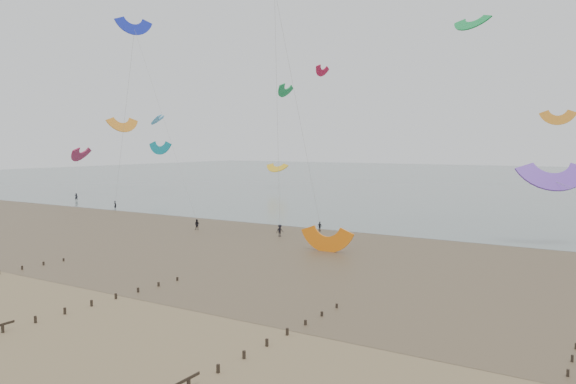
% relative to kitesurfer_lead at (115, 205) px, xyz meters
% --- Properties ---
extents(ground, '(500.00, 500.00, 0.00)m').
position_rel_kitesurfer_lead_xyz_m(ground, '(50.43, -51.55, -0.90)').
color(ground, brown).
rests_on(ground, ground).
extents(sea_and_shore, '(500.00, 665.00, 0.03)m').
position_rel_kitesurfer_lead_xyz_m(sea_and_shore, '(46.35, -17.15, -0.89)').
color(sea_and_shore, '#475654').
rests_on(sea_and_shore, ground).
extents(kitesurfer_lead, '(0.71, 0.51, 1.80)m').
position_rel_kitesurfer_lead_xyz_m(kitesurfer_lead, '(0.00, 0.00, 0.00)').
color(kitesurfer_lead, black).
rests_on(kitesurfer_lead, ground).
extents(kitesurfers, '(150.29, 21.01, 1.88)m').
position_rel_kitesurfer_lead_xyz_m(kitesurfers, '(66.99, -4.27, -0.04)').
color(kitesurfers, black).
rests_on(kitesurfers, ground).
extents(grounded_kite, '(6.26, 4.91, 3.42)m').
position_rel_kitesurfer_lead_xyz_m(grounded_kite, '(60.01, -17.94, -0.90)').
color(grounded_kite, orange).
rests_on(grounded_kite, ground).
extents(kites_airborne, '(233.11, 98.20, 40.32)m').
position_rel_kitesurfer_lead_xyz_m(kites_airborne, '(40.56, 36.62, 18.70)').
color(kites_airborne, orange).
rests_on(kites_airborne, ground).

